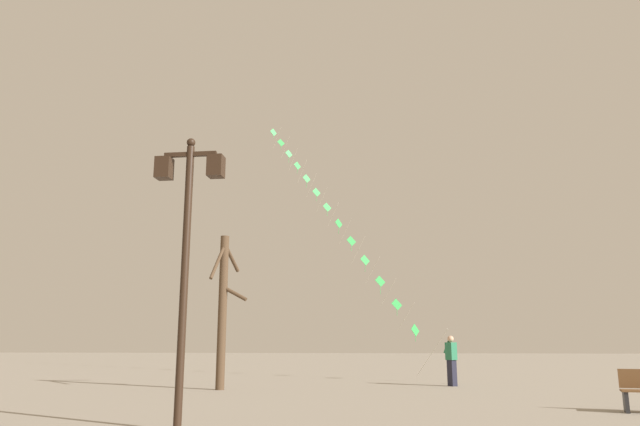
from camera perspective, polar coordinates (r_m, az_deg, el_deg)
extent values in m
plane|color=gray|center=(22.35, 6.68, -15.96)|extent=(160.00, 160.00, 0.00)
cylinder|color=black|center=(10.87, -12.82, -6.38)|extent=(0.14, 0.14, 4.99)
sphere|color=black|center=(11.42, -12.20, 6.58)|extent=(0.16, 0.16, 0.16)
cube|color=black|center=(11.34, -12.25, 5.48)|extent=(0.99, 0.08, 0.08)
cube|color=black|center=(11.44, -14.65, 4.14)|extent=(0.28, 0.28, 0.40)
cube|color=beige|center=(11.44, -14.65, 4.14)|extent=(0.19, 0.19, 0.30)
cube|color=black|center=(11.12, -9.90, 4.40)|extent=(0.28, 0.28, 0.40)
cube|color=beige|center=(11.12, -9.90, 4.40)|extent=(0.19, 0.19, 0.30)
cylinder|color=brown|center=(23.27, 12.30, -15.40)|extent=(0.06, 0.06, 0.18)
cylinder|color=silver|center=(24.00, 10.61, -13.01)|extent=(1.18, 1.65, 1.81)
cylinder|color=silver|center=(25.31, 8.18, -9.78)|extent=(0.73, 1.02, 1.11)
cylinder|color=silver|center=(26.37, 6.53, -7.54)|extent=(0.73, 1.02, 1.11)
cylinder|color=silver|center=(27.49, 5.02, -5.47)|extent=(0.73, 1.02, 1.11)
cylinder|color=silver|center=(28.66, 3.65, -3.57)|extent=(0.73, 1.02, 1.11)
cylinder|color=silver|center=(29.87, 2.39, -1.81)|extent=(0.73, 1.02, 1.11)
cylinder|color=silver|center=(31.12, 1.23, -0.20)|extent=(0.73, 1.02, 1.11)
cylinder|color=silver|center=(32.41, 0.16, 1.29)|extent=(0.73, 1.02, 1.11)
cylinder|color=silver|center=(33.73, -0.83, 2.67)|extent=(0.73, 1.02, 1.11)
cylinder|color=silver|center=(35.07, -1.74, 3.94)|extent=(0.73, 1.02, 1.11)
cylinder|color=silver|center=(36.44, -2.59, 5.11)|extent=(0.73, 1.02, 1.11)
cylinder|color=silver|center=(37.83, -3.37, 6.20)|extent=(0.73, 1.02, 1.11)
cylinder|color=silver|center=(39.24, -4.11, 7.21)|extent=(0.73, 1.02, 1.11)
cube|color=green|center=(24.80, 9.07, -10.97)|extent=(0.34, 0.38, 0.50)
cylinder|color=green|center=(24.79, 9.09, -11.73)|extent=(0.02, 0.02, 0.25)
cube|color=green|center=(25.83, 7.33, -8.64)|extent=(0.46, 0.22, 0.50)
cylinder|color=green|center=(25.81, 7.36, -9.38)|extent=(0.02, 0.02, 0.26)
cube|color=green|center=(26.92, 5.76, -6.49)|extent=(0.45, 0.23, 0.50)
cylinder|color=green|center=(26.88, 5.78, -7.33)|extent=(0.04, 0.05, 0.39)
cube|color=green|center=(28.07, 4.32, -4.50)|extent=(0.43, 0.27, 0.50)
cylinder|color=green|center=(28.02, 4.33, -5.27)|extent=(0.04, 0.05, 0.35)
cube|color=green|center=(29.26, 3.00, -2.67)|extent=(0.45, 0.22, 0.50)
cylinder|color=green|center=(29.20, 3.01, -3.36)|extent=(0.02, 0.03, 0.31)
cube|color=green|center=(30.49, 1.80, -0.99)|extent=(0.34, 0.38, 0.50)
cylinder|color=green|center=(30.42, 1.80, -1.68)|extent=(0.05, 0.04, 0.34)
cube|color=green|center=(31.76, 0.68, 0.56)|extent=(0.43, 0.28, 0.50)
cylinder|color=green|center=(31.69, 0.69, -0.05)|extent=(0.04, 0.05, 0.29)
cube|color=green|center=(33.07, -0.34, 1.99)|extent=(0.43, 0.28, 0.50)
cylinder|color=green|center=(32.98, -0.34, 1.40)|extent=(0.04, 0.05, 0.31)
cube|color=green|center=(34.40, -1.29, 3.32)|extent=(0.42, 0.29, 0.50)
cylinder|color=green|center=(34.30, -1.29, 2.72)|extent=(0.04, 0.05, 0.34)
cube|color=green|center=(35.76, -2.17, 4.54)|extent=(0.37, 0.35, 0.50)
cylinder|color=green|center=(35.66, -2.17, 4.00)|extent=(0.05, 0.05, 0.30)
cube|color=green|center=(37.14, -2.99, 5.67)|extent=(0.40, 0.32, 0.50)
cylinder|color=green|center=(37.02, -2.99, 5.09)|extent=(0.03, 0.04, 0.37)
cube|color=green|center=(38.54, -3.75, 6.71)|extent=(0.45, 0.24, 0.50)
cylinder|color=green|center=(38.43, -3.76, 6.24)|extent=(0.04, 0.05, 0.26)
cube|color=green|center=(39.96, -4.46, 7.69)|extent=(0.37, 0.35, 0.50)
cylinder|color=green|center=(39.85, -4.47, 7.24)|extent=(0.03, 0.04, 0.25)
cube|color=#1E1E2D|center=(21.93, 12.48, -14.65)|extent=(0.33, 0.36, 0.90)
cube|color=#26724C|center=(21.91, 12.39, -12.74)|extent=(0.40, 0.45, 0.60)
sphere|color=tan|center=(21.91, 12.34, -11.65)|extent=(0.22, 0.22, 0.22)
cylinder|color=#26724C|center=(22.09, 12.03, -12.31)|extent=(0.28, 0.38, 0.50)
cylinder|color=#4C3826|center=(19.99, -9.29, -9.20)|extent=(0.28, 0.28, 4.95)
cylinder|color=#4C3826|center=(19.86, -8.15, -7.60)|extent=(0.88, 0.24, 0.53)
cylinder|color=#4C3826|center=(19.71, -9.71, -4.55)|extent=(0.26, 1.03, 1.28)
cylinder|color=#4C3826|center=(20.71, -8.45, -4.23)|extent=(0.29, 1.27, 0.87)
cube|color=#262628|center=(14.76, 27.16, -15.71)|extent=(0.16, 0.39, 0.45)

